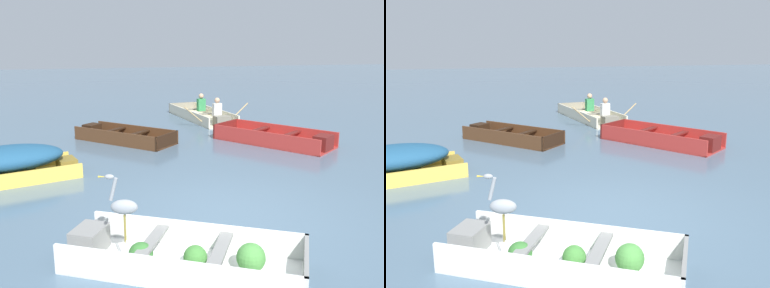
% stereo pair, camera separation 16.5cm
% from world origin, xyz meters
% --- Properties ---
extents(ground_plane, '(80.00, 80.00, 0.00)m').
position_xyz_m(ground_plane, '(0.00, 0.00, 0.00)').
color(ground_plane, slate).
extents(dinghy_white_foreground, '(3.09, 2.37, 0.39)m').
position_xyz_m(dinghy_white_foreground, '(-1.07, -1.40, 0.15)').
color(dinghy_white_foreground, white).
rests_on(dinghy_white_foreground, ground).
extents(skiff_dark_varnish_near_moored, '(2.74, 2.74, 0.37)m').
position_xyz_m(skiff_dark_varnish_near_moored, '(-1.14, 5.76, 0.13)').
color(skiff_dark_varnish_near_moored, '#4C2D19').
rests_on(skiff_dark_varnish_near_moored, ground).
extents(skiff_yellow_mid_moored, '(2.90, 1.85, 0.71)m').
position_xyz_m(skiff_yellow_mid_moored, '(-3.64, 2.78, 0.39)').
color(skiff_yellow_mid_moored, '#E5BC47').
rests_on(skiff_yellow_mid_moored, ground).
extents(skiff_red_far_moored, '(2.88, 3.29, 0.42)m').
position_xyz_m(skiff_red_far_moored, '(2.97, 4.34, 0.14)').
color(skiff_red_far_moored, '#AD2D28').
rests_on(skiff_red_far_moored, ground).
extents(rowboat_cream_with_crew, '(2.34, 3.74, 0.93)m').
position_xyz_m(rowboat_cream_with_crew, '(1.98, 8.33, 0.18)').
color(rowboat_cream_with_crew, beige).
rests_on(rowboat_cream_with_crew, ground).
extents(heron_on_dinghy, '(0.46, 0.22, 0.84)m').
position_xyz_m(heron_on_dinghy, '(-1.73, -1.32, 0.86)').
color(heron_on_dinghy, olive).
rests_on(heron_on_dinghy, dinghy_white_foreground).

